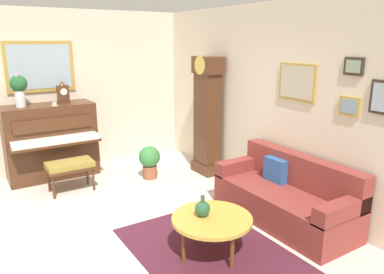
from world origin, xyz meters
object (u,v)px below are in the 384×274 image
(grandfather_clock, at_px, (207,119))
(potted_plant, at_px, (150,160))
(piano, at_px, (51,141))
(coffee_table, at_px, (212,220))
(mantel_clock, at_px, (63,93))
(teacup, at_px, (54,104))
(flower_vase, at_px, (19,87))
(piano_bench, at_px, (70,166))
(couch, at_px, (286,197))
(green_jug, at_px, (203,209))

(grandfather_clock, relative_size, potted_plant, 3.62)
(piano, height_order, coffee_table, piano)
(mantel_clock, relative_size, potted_plant, 0.68)
(mantel_clock, relative_size, teacup, 3.28)
(coffee_table, height_order, flower_vase, flower_vase)
(coffee_table, xyz_separation_m, teacup, (-3.22, -0.84, 0.88))
(mantel_clock, xyz_separation_m, potted_plant, (0.95, 1.10, -1.10))
(flower_vase, bearing_deg, mantel_clock, 89.96)
(grandfather_clock, xyz_separation_m, teacup, (-1.07, -2.26, 0.31))
(piano_bench, distance_m, flower_vase, 1.49)
(piano_bench, xyz_separation_m, teacup, (-0.65, -0.00, 0.87))
(potted_plant, bearing_deg, grandfather_clock, 74.25)
(piano_bench, bearing_deg, piano, -174.41)
(mantel_clock, xyz_separation_m, flower_vase, (-0.00, -0.66, 0.14))
(couch, height_order, mantel_clock, mantel_clock)
(grandfather_clock, distance_m, green_jug, 2.59)
(mantel_clock, distance_m, green_jug, 3.47)
(mantel_clock, distance_m, potted_plant, 1.82)
(couch, relative_size, coffee_table, 2.16)
(teacup, bearing_deg, potted_plant, 58.26)
(grandfather_clock, xyz_separation_m, flower_vase, (-1.23, -2.74, 0.60))
(piano_bench, xyz_separation_m, coffee_table, (2.57, 0.84, -0.01))
(grandfather_clock, relative_size, couch, 1.07)
(coffee_table, distance_m, potted_plant, 2.47)
(couch, bearing_deg, piano, -146.08)
(piano, bearing_deg, piano_bench, 5.59)
(flower_vase, height_order, green_jug, flower_vase)
(coffee_table, relative_size, flower_vase, 1.52)
(flower_vase, bearing_deg, teacup, 71.54)
(teacup, xyz_separation_m, potted_plant, (0.79, 1.28, -0.95))
(green_jug, bearing_deg, potted_plant, 167.79)
(piano_bench, bearing_deg, teacup, -179.69)
(piano_bench, distance_m, potted_plant, 1.29)
(piano, xyz_separation_m, piano_bench, (0.81, 0.08, -0.23))
(coffee_table, xyz_separation_m, green_jug, (-0.08, -0.07, 0.12))
(mantel_clock, bearing_deg, flower_vase, -90.04)
(potted_plant, bearing_deg, green_jug, -12.21)
(piano, height_order, green_jug, piano)
(coffee_table, bearing_deg, piano_bench, -161.91)
(piano_bench, bearing_deg, flower_vase, -149.32)
(grandfather_clock, bearing_deg, flower_vase, -114.16)
(piano, xyz_separation_m, flower_vase, (0.00, -0.40, 0.94))
(piano_bench, relative_size, teacup, 6.03)
(grandfather_clock, xyz_separation_m, potted_plant, (-0.28, -0.98, -0.64))
(piano_bench, distance_m, grandfather_clock, 2.37)
(coffee_table, bearing_deg, mantel_clock, -168.97)
(piano_bench, relative_size, flower_vase, 1.21)
(grandfather_clock, xyz_separation_m, coffee_table, (2.15, -1.42, -0.57))
(piano, relative_size, teacup, 12.41)
(piano, distance_m, couch, 3.94)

